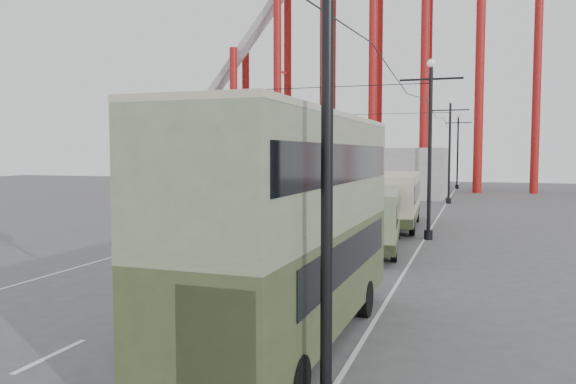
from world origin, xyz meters
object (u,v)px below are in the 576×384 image
(single_decker_green, at_px, (374,214))
(pedestrian, at_px, (282,230))
(double_decker_bus, at_px, (293,217))
(single_decker_cream, at_px, (395,197))

(single_decker_green, height_order, pedestrian, single_decker_green)
(single_decker_green, xyz_separation_m, pedestrian, (-4.07, -1.70, -0.73))
(double_decker_bus, xyz_separation_m, single_decker_green, (-0.55, 14.14, -1.43))
(single_decker_cream, distance_m, pedestrian, 10.39)
(double_decker_bus, xyz_separation_m, single_decker_cream, (-0.64, 21.98, -1.20))
(single_decker_green, bearing_deg, double_decker_bus, -94.01)
(double_decker_bus, xyz_separation_m, pedestrian, (-4.62, 12.44, -2.16))
(single_decker_green, relative_size, pedestrian, 5.85)
(single_decker_cream, relative_size, pedestrian, 6.07)
(single_decker_cream, xyz_separation_m, pedestrian, (-3.98, -9.55, -0.96))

